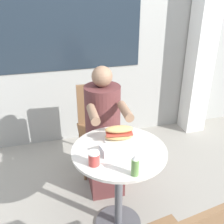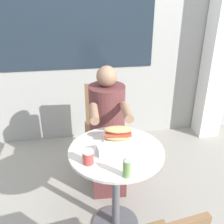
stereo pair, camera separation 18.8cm
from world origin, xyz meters
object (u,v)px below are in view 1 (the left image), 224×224
cafe_table (119,172)px  condiment_bottle (135,165)px  sandwich_on_plate (119,134)px  diner_chair (96,120)px  drink_cup (94,158)px  seated_diner (104,138)px

cafe_table → condiment_bottle: (0.01, -0.28, 0.27)m
cafe_table → condiment_bottle: bearing=-87.6°
cafe_table → sandwich_on_plate: size_ratio=3.32×
sandwich_on_plate → condiment_bottle: (-0.02, -0.40, 0.02)m
diner_chair → drink_cup: size_ratio=9.38×
diner_chair → sandwich_on_plate: diner_chair is taller
sandwich_on_plate → drink_cup: bearing=-135.0°
diner_chair → condiment_bottle: (-0.00, -1.13, 0.27)m
drink_cup → diner_chair: bearing=77.2°
cafe_table → seated_diner: seated_diner is taller
diner_chair → drink_cup: (-0.22, -0.97, 0.24)m
cafe_table → sandwich_on_plate: sandwich_on_plate is taller
diner_chair → cafe_table: bearing=91.6°
diner_chair → seated_diner: (-0.01, -0.34, -0.01)m
seated_diner → drink_cup: (-0.21, -0.62, 0.26)m
cafe_table → seated_diner: bearing=88.8°
seated_diner → drink_cup: size_ratio=12.50×
diner_chair → sandwich_on_plate: size_ratio=4.03×
diner_chair → sandwich_on_plate: 0.77m
cafe_table → seated_diner: 0.50m
sandwich_on_plate → drink_cup: size_ratio=2.33×
diner_chair → seated_diner: seated_diner is taller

